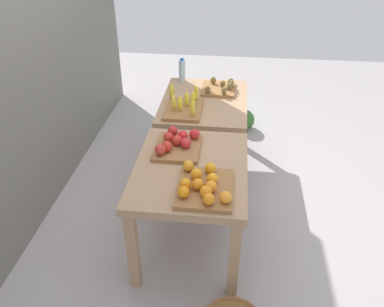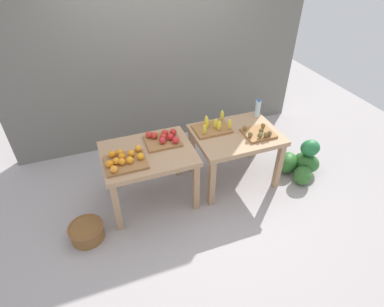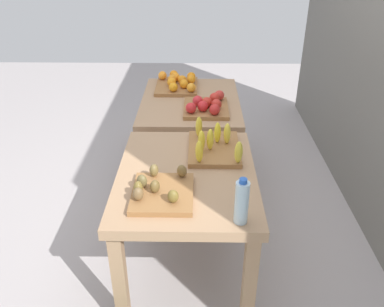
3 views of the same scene
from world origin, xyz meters
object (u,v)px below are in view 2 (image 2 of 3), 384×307
water_bottle (258,109)px  watermelon_pile (301,163)px  display_table_right (236,140)px  wicker_basket (87,232)px  orange_bin (125,160)px  banana_crate (213,127)px  apple_bin (163,139)px  display_table_left (148,159)px  kiwi_bin (259,133)px

water_bottle → watermelon_pile: size_ratio=0.35×
display_table_right → wicker_basket: display_table_right is taller
orange_bin → wicker_basket: size_ratio=1.16×
orange_bin → banana_crate: banana_crate is taller
apple_bin → wicker_basket: 1.34m
banana_crate → water_bottle: (0.68, 0.11, 0.07)m
display_table_left → watermelon_pile: bearing=-6.1°
display_table_left → display_table_right: (1.12, 0.00, 0.00)m
display_table_left → kiwi_bin: (1.35, -0.13, 0.14)m
water_bottle → watermelon_pile: water_bottle is taller
kiwi_bin → wicker_basket: bearing=-174.2°
watermelon_pile → wicker_basket: watermelon_pile is taller
water_bottle → wicker_basket: size_ratio=0.64×
display_table_right → wicker_basket: bearing=-169.8°
orange_bin → apple_bin: size_ratio=1.08×
orange_bin → banana_crate: bearing=13.7°
wicker_basket → display_table_left: bearing=23.0°
banana_crate → display_table_right: bearing=-33.4°
apple_bin → orange_bin: bearing=-153.8°
water_bottle → wicker_basket: (-2.38, -0.62, -0.75)m
display_table_right → banana_crate: (-0.25, 0.16, 0.15)m
banana_crate → kiwi_bin: (0.48, -0.29, -0.01)m
display_table_left → orange_bin: orange_bin is taller
display_table_right → wicker_basket: size_ratio=2.72×
orange_bin → kiwi_bin: (1.62, -0.01, -0.01)m
apple_bin → kiwi_bin: size_ratio=1.12×
display_table_right → banana_crate: 0.33m
banana_crate → wicker_basket: bearing=-163.1°
display_table_left → wicker_basket: 1.04m
orange_bin → banana_crate: 1.18m
display_table_right → apple_bin: 0.92m
display_table_left → kiwi_bin: 1.36m
banana_crate → apple_bin: bearing=-177.2°
kiwi_bin → watermelon_pile: kiwi_bin is taller
apple_bin → watermelon_pile: (1.81, -0.35, -0.60)m
apple_bin → kiwi_bin: bearing=-13.1°
display_table_right → kiwi_bin: bearing=-29.5°
water_bottle → watermelon_pile: 0.96m
water_bottle → display_table_right: bearing=-148.2°
orange_bin → display_table_right: bearing=4.7°
kiwi_bin → watermelon_pile: (0.69, -0.09, -0.59)m
water_bottle → apple_bin: bearing=-174.0°
display_table_right → water_bottle: 0.56m
water_bottle → watermelon_pile: bearing=-45.5°
watermelon_pile → display_table_right: bearing=166.6°
banana_crate → wicker_basket: banana_crate is taller
display_table_left → apple_bin: (0.23, 0.13, 0.15)m
orange_bin → display_table_left: bearing=22.7°
apple_bin → display_table_left: bearing=-149.8°
display_table_left → wicker_basket: size_ratio=2.72×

